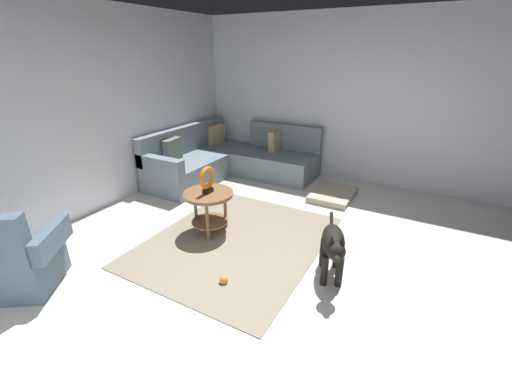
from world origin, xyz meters
The scene contains 11 objects.
ground_plane centered at (0.00, 0.00, -0.05)m, with size 6.00×6.00×0.10m, color silver.
wall_back centered at (0.00, 2.94, 1.35)m, with size 6.00×0.12×2.70m, color silver.
wall_right centered at (2.94, 0.00, 1.35)m, with size 0.12×6.00×2.70m, color silver.
area_rug centered at (0.15, 0.70, 0.01)m, with size 2.30×1.90×0.01m, color gray.
sectional_couch centered at (1.99, 2.01, 0.29)m, with size 2.20×2.25×0.88m.
armchair centered at (-1.57, 2.02, 0.32)m, with size 0.95×1.00×0.88m.
side_table centered at (0.18, 1.11, 0.42)m, with size 0.60×0.60×0.54m.
torus_sculpture centered at (0.18, 1.11, 0.71)m, with size 0.28×0.08×0.33m.
dog_bed_mat centered at (1.98, 0.08, 0.04)m, with size 0.80×0.60×0.09m, color #B2A38E.
dog centered at (0.03, -0.49, 0.38)m, with size 0.81×0.39×0.63m.
dog_toy_ball centered at (-0.57, 0.39, 0.04)m, with size 0.08×0.08×0.08m, color orange.
Camera 1 is at (-2.70, -1.16, 2.10)m, focal length 23.11 mm.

